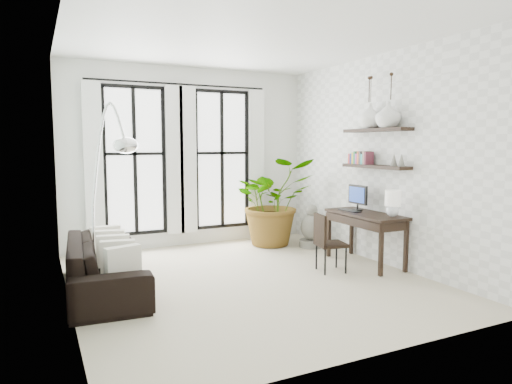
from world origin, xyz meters
TOP-DOWN VIEW (x-y plane):
  - floor at (0.00, 0.00)m, footprint 5.00×5.00m
  - ceiling at (0.00, 0.00)m, footprint 5.00×5.00m
  - wall_left at (-2.25, 0.00)m, footprint 0.00×5.00m
  - wall_right at (2.25, 0.00)m, footprint 0.00×5.00m
  - wall_back at (0.00, 2.50)m, footprint 4.50×0.00m
  - windows at (-0.20, 2.43)m, footprint 3.26×0.13m
  - wall_shelves at (2.11, 0.01)m, footprint 0.25×1.30m
  - sofa at (-1.80, 0.39)m, footprint 1.05×2.32m
  - throw_pillows at (-1.70, 0.39)m, footprint 0.40×1.52m
  - plant at (1.34, 1.81)m, footprint 1.62×1.46m
  - desk at (1.95, -0.08)m, footprint 0.57×1.35m
  - desk_chair at (1.18, -0.12)m, footprint 0.47×0.47m
  - arc_lamp at (-1.69, 0.53)m, footprint 0.74×0.53m
  - buddha at (1.87, 1.33)m, footprint 0.43×0.43m
  - vase_a at (2.11, -0.28)m, footprint 0.37×0.37m
  - vase_b at (2.11, 0.12)m, footprint 0.37×0.37m

SIDE VIEW (x-z plane):
  - floor at x=0.00m, z-range 0.00..0.00m
  - buddha at x=1.87m, z-range -0.06..0.71m
  - sofa at x=-1.80m, z-range 0.00..0.66m
  - desk_chair at x=1.18m, z-range 0.06..0.90m
  - throw_pillows at x=-1.70m, z-range 0.30..0.70m
  - desk at x=1.95m, z-range 0.15..1.33m
  - plant at x=1.34m, z-range 0.00..1.60m
  - windows at x=-0.20m, z-range 0.24..2.88m
  - wall_left at x=-2.25m, z-range -0.90..4.10m
  - wall_right at x=2.25m, z-range -0.90..4.10m
  - wall_back at x=0.00m, z-range -0.65..3.85m
  - arc_lamp at x=-1.69m, z-range 0.50..2.87m
  - wall_shelves at x=2.11m, z-range 1.43..2.03m
  - vase_a at x=2.11m, z-range 2.07..2.46m
  - vase_b at x=2.11m, z-range 2.07..2.46m
  - ceiling at x=0.00m, z-range 3.20..3.20m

